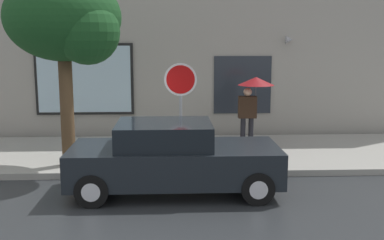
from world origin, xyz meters
TOP-DOWN VIEW (x-y plane):
  - ground_plane at (0.00, 0.00)m, footprint 60.00×60.00m
  - sidewalk at (0.00, 3.00)m, footprint 20.00×4.00m
  - building_facade at (-0.01, 5.50)m, footprint 20.00×0.67m
  - parked_car at (1.20, 0.04)m, footprint 4.23×1.86m
  - pedestrian_with_umbrella at (3.39, 3.25)m, footprint 0.98×0.98m
  - street_tree at (-1.14, 1.63)m, footprint 2.65×2.25m
  - stop_sign at (1.40, 1.58)m, footprint 0.76×0.10m

SIDE VIEW (x-z plane):
  - ground_plane at x=0.00m, z-range 0.00..0.00m
  - sidewalk at x=0.00m, z-range 0.00..0.15m
  - parked_car at x=1.20m, z-range -0.01..1.45m
  - pedestrian_with_umbrella at x=3.39m, z-range 0.72..2.68m
  - stop_sign at x=1.40m, z-range 0.65..3.07m
  - building_facade at x=-0.01m, z-range -0.02..6.98m
  - street_tree at x=-1.14m, z-range 1.27..5.72m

